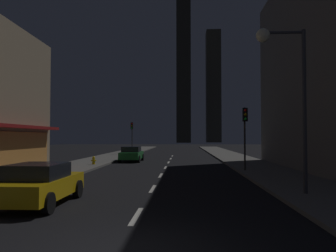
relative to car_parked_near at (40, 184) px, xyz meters
name	(u,v)px	position (x,y,z in m)	size (l,w,h in m)	color
ground_plane	(172,158)	(3.60, 27.36, -0.79)	(78.00, 136.00, 0.10)	black
sidewalk_right	(232,157)	(10.60, 27.36, -0.67)	(4.00, 76.00, 0.15)	#605E59
sidewalk_left	(113,156)	(-3.40, 27.36, -0.67)	(4.00, 76.00, 0.15)	#605E59
lane_marking_center	(163,171)	(3.60, 11.56, -0.73)	(0.16, 38.60, 0.01)	silver
skyscraper_distant_tall	(184,58)	(5.00, 127.18, 35.16)	(5.94, 7.99, 71.81)	#2E2C22
skyscraper_distant_mid	(213,87)	(18.21, 135.12, 23.99)	(6.29, 7.56, 49.46)	#3D3A2D
car_parked_near	(40,184)	(0.00, 0.00, 0.00)	(1.98, 4.24, 1.45)	gold
car_parked_far	(132,154)	(0.00, 20.21, 0.00)	(1.98, 4.24, 1.45)	#1E722D
fire_hydrant_far_left	(94,161)	(-2.30, 15.18, -0.29)	(0.42, 0.30, 0.65)	gold
traffic_light_near_right	(245,125)	(9.10, 10.85, 2.45)	(0.32, 0.48, 4.20)	#2D2D2D
traffic_light_far_left	(132,131)	(-1.90, 32.39, 2.45)	(0.32, 0.48, 4.20)	#2D2D2D
street_lamp_right	(283,69)	(8.98, 1.96, 4.33)	(1.96, 0.56, 6.58)	#38383D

